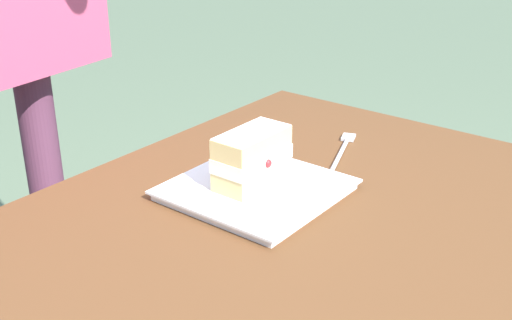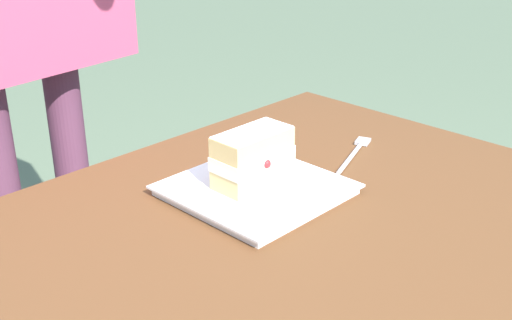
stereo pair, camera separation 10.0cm
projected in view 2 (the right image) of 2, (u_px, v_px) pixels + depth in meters
dessert_plate at (256, 190)px, 1.02m from camera, size 0.24×0.24×0.02m
cake_slice at (253, 157)px, 1.01m from camera, size 0.13×0.07×0.09m
dessert_fork at (354, 152)px, 1.17m from camera, size 0.17×0.07×0.01m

